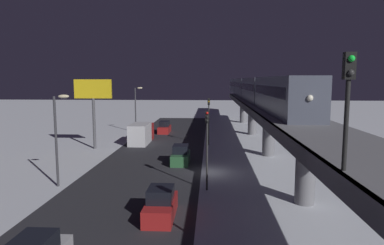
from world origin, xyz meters
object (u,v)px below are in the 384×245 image
traffic_light_mid (209,115)px  traffic_light_near (207,139)px  commercial_billboard (93,96)px  subway_train (250,88)px  sedan_red_2 (161,205)px  sedan_red (164,128)px  sedan_green (181,156)px  box_truck (141,133)px  rail_signal (348,91)px

traffic_light_mid → traffic_light_near: bearing=90.0°
traffic_light_near → commercial_billboard: 22.01m
subway_train → sedan_red_2: 41.44m
traffic_light_mid → sedan_red: bearing=-55.3°
sedan_green → traffic_light_mid: size_ratio=0.64×
sedan_red → box_truck: bearing=78.1°
subway_train → sedan_green: bearing=68.4°
sedan_red_2 → sedan_green: bearing=90.0°
rail_signal → sedan_red: size_ratio=0.92×
rail_signal → sedan_red: 47.56m
sedan_red_2 → box_truck: box_truck is taller
rail_signal → traffic_light_near: rail_signal is taller
sedan_red → traffic_light_near: bearing=104.0°
rail_signal → commercial_billboard: bearing=-58.0°
sedan_green → commercial_billboard: bearing=148.4°
sedan_red → sedan_green: same height
traffic_light_mid → commercial_billboard: commercial_billboard is taller
sedan_red → sedan_red_2: bearing=97.3°
rail_signal → traffic_light_near: (4.85, -15.11, -4.25)m
rail_signal → commercial_billboard: rail_signal is taller
sedan_red → sedan_red_2: (-4.60, 35.87, 0.00)m
box_truck → traffic_light_near: (-9.50, 20.71, 2.85)m
subway_train → traffic_light_near: 34.85m
box_truck → commercial_billboard: size_ratio=0.83×
traffic_light_mid → sedan_green: bearing=74.4°
subway_train → sedan_green: subway_train is taller
box_truck → traffic_light_near: bearing=114.6°
sedan_green → traffic_light_near: traffic_light_near is taller
subway_train → sedan_red_2: subway_train is taller
box_truck → traffic_light_mid: (-9.50, 1.37, 2.85)m
sedan_red → sedan_green: bearing=102.2°
subway_train → rail_signal: rail_signal is taller
rail_signal → commercial_billboard: 36.93m
commercial_billboard → sedan_red: bearing=-117.2°
box_truck → traffic_light_mid: size_ratio=1.16×
sedan_red → subway_train: bearing=-165.4°
subway_train → traffic_light_near: bearing=78.3°
sedan_red → rail_signal: bearing=105.3°
traffic_light_near → traffic_light_mid: 19.34m
sedan_red → sedan_red_2: 36.16m
box_truck → sedan_red_2: bearing=104.0°
rail_signal → sedan_green: bearing=-72.1°
traffic_light_near → commercial_billboard: commercial_billboard is taller
box_truck → commercial_billboard: commercial_billboard is taller
sedan_green → box_truck: size_ratio=0.55×
sedan_red_2 → sedan_green: (0.00, -14.63, 0.00)m
rail_signal → sedan_red_2: rail_signal is taller
traffic_light_mid → box_truck: bearing=-8.2°
subway_train → box_truck: size_ratio=10.01×
rail_signal → box_truck: bearing=-68.2°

